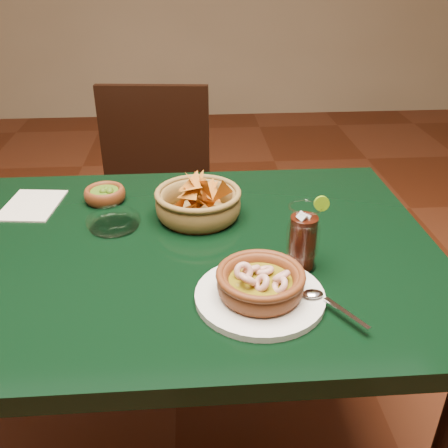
{
  "coord_description": "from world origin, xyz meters",
  "views": [
    {
      "loc": [
        0.07,
        -0.92,
        1.31
      ],
      "look_at": [
        0.14,
        -0.02,
        0.81
      ],
      "focal_mm": 40.0,
      "sensor_mm": 36.0,
      "label": 1
    }
  ],
  "objects": [
    {
      "name": "shrimp_plate",
      "position": [
        0.19,
        -0.2,
        0.78
      ],
      "size": [
        0.29,
        0.24,
        0.07
      ],
      "color": "silver",
      "rests_on": "dining_table"
    },
    {
      "name": "cola_drink",
      "position": [
        0.29,
        -0.1,
        0.82
      ],
      "size": [
        0.13,
        0.13,
        0.15
      ],
      "color": "white",
      "rests_on": "dining_table"
    },
    {
      "name": "dining_table",
      "position": [
        0.0,
        0.0,
        0.65
      ],
      "size": [
        1.2,
        0.8,
        0.75
      ],
      "color": "black",
      "rests_on": "ground"
    },
    {
      "name": "chip_basket",
      "position": [
        0.09,
        0.13,
        0.79
      ],
      "size": [
        0.23,
        0.23,
        0.15
      ],
      "color": "olive",
      "rests_on": "dining_table"
    },
    {
      "name": "guacamole_ramekin",
      "position": [
        -0.14,
        0.23,
        0.77
      ],
      "size": [
        0.12,
        0.12,
        0.04
      ],
      "color": "#51240F",
      "rests_on": "dining_table"
    },
    {
      "name": "glass_ashtray",
      "position": [
        -0.1,
        0.09,
        0.76
      ],
      "size": [
        0.13,
        0.13,
        0.03
      ],
      "color": "white",
      "rests_on": "dining_table"
    },
    {
      "name": "paper_menu",
      "position": [
        -0.32,
        0.22,
        0.75
      ],
      "size": [
        0.15,
        0.18,
        0.0
      ],
      "color": "beige",
      "rests_on": "dining_table"
    },
    {
      "name": "dining_chair",
      "position": [
        -0.06,
        0.71,
        0.49
      ],
      "size": [
        0.45,
        0.45,
        0.9
      ],
      "color": "black",
      "rests_on": "ground"
    }
  ]
}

